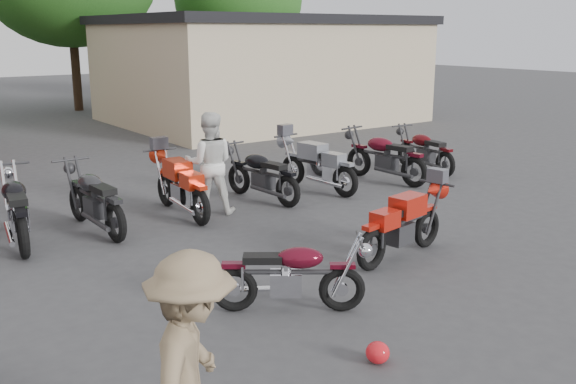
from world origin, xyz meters
TOP-DOWN VIEW (x-y plane):
  - ground at (0.00, 0.00)m, footprint 90.00×90.00m
  - stucco_building at (8.50, 15.00)m, footprint 10.00×8.00m
  - tree_2 at (4.00, 22.00)m, footprint 7.04×7.04m
  - tree_3 at (12.00, 22.00)m, footprint 6.08×6.08m
  - vintage_motorcycle at (-0.62, 0.71)m, footprint 1.77×1.51m
  - sportbike at (1.81, 1.26)m, footprint 2.00×0.94m
  - helmet at (-0.64, -0.79)m, footprint 0.28×0.28m
  - person_light at (0.73, 5.02)m, footprint 1.14×1.07m
  - person_tan at (-2.94, -1.23)m, footprint 1.22×1.32m
  - row_bike_2 at (-2.57, 5.30)m, footprint 1.02×2.22m
  - row_bike_3 at (-1.36, 5.20)m, footprint 0.79×2.11m
  - row_bike_4 at (0.24, 5.22)m, footprint 0.80×2.10m
  - row_bike_5 at (1.99, 5.24)m, footprint 0.92×2.06m
  - row_bike_6 at (3.36, 5.20)m, footprint 0.95×2.14m
  - row_bike_7 at (5.10, 4.99)m, footprint 0.96×2.20m
  - row_bike_8 at (6.60, 5.17)m, footprint 0.88×1.99m

SIDE VIEW (x-z plane):
  - ground at x=0.00m, z-range 0.00..0.00m
  - helmet at x=-0.64m, z-range 0.00..0.23m
  - vintage_motorcycle at x=-0.62m, z-range 0.00..1.02m
  - sportbike at x=1.81m, z-range 0.00..1.11m
  - row_bike_8 at x=6.60m, z-range 0.00..1.12m
  - row_bike_5 at x=1.99m, z-range 0.00..1.15m
  - row_bike_6 at x=3.36m, z-range 0.00..1.20m
  - row_bike_4 at x=0.24m, z-range 0.00..1.20m
  - row_bike_3 at x=-1.36m, z-range 0.00..1.21m
  - row_bike_7 at x=5.10m, z-range 0.00..1.23m
  - row_bike_2 at x=-2.57m, z-range 0.00..1.24m
  - person_tan at x=-2.94m, z-range 0.00..1.78m
  - person_light at x=0.73m, z-range 0.00..1.86m
  - stucco_building at x=8.50m, z-range 0.00..3.50m
  - tree_3 at x=12.00m, z-range 0.00..7.60m
  - tree_2 at x=4.00m, z-range 0.00..8.80m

